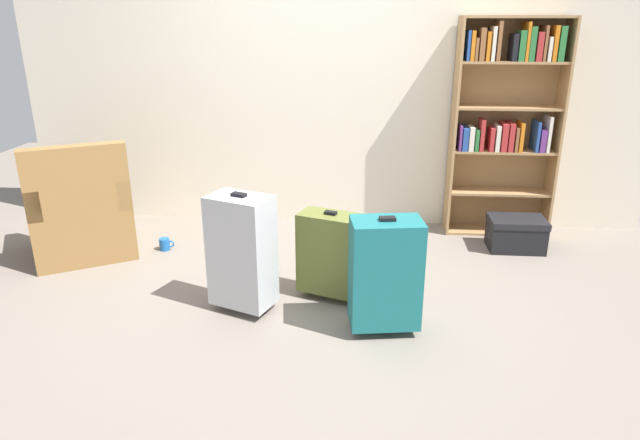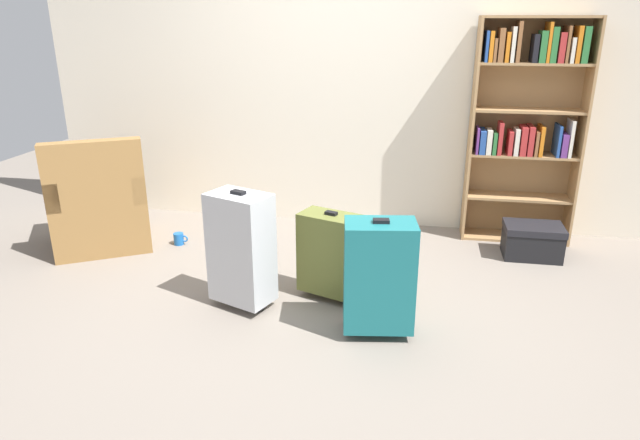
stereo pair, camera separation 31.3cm
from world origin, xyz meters
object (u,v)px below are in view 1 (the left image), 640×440
(bookshelf, at_px, (505,115))
(mug, at_px, (165,244))
(suitcase_silver, at_px, (242,251))
(armchair, at_px, (81,215))
(suitcase_olive, at_px, (330,253))
(suitcase_teal, at_px, (385,273))
(storage_box, at_px, (516,233))

(bookshelf, relative_size, mug, 14.57)
(bookshelf, bearing_deg, mug, -166.25)
(bookshelf, bearing_deg, suitcase_silver, -140.18)
(armchair, xyz_separation_m, suitcase_olive, (1.94, -0.57, -0.01))
(bookshelf, height_order, mug, bookshelf)
(suitcase_teal, bearing_deg, bookshelf, 60.21)
(mug, height_order, suitcase_olive, suitcase_olive)
(mug, distance_m, suitcase_teal, 2.02)
(bookshelf, xyz_separation_m, suitcase_teal, (-0.99, -1.72, -0.63))
(mug, bearing_deg, suitcase_teal, -32.31)
(bookshelf, xyz_separation_m, suitcase_silver, (-1.85, -1.54, -0.60))
(armchair, relative_size, mug, 7.98)
(armchair, bearing_deg, storage_box, 6.10)
(storage_box, bearing_deg, suitcase_olive, -146.63)
(bookshelf, relative_size, armchair, 1.83)
(bookshelf, bearing_deg, suitcase_teal, -119.79)
(suitcase_teal, xyz_separation_m, suitcase_silver, (-0.86, 0.18, 0.03))
(suitcase_olive, bearing_deg, armchair, 163.65)
(armchair, height_order, mug, armchair)
(suitcase_olive, xyz_separation_m, suitcase_teal, (0.34, -0.39, 0.05))
(storage_box, height_order, suitcase_olive, suitcase_olive)
(armchair, distance_m, storage_box, 3.38)
(mug, xyz_separation_m, suitcase_silver, (0.82, -0.89, 0.35))
(suitcase_teal, bearing_deg, suitcase_olive, 131.05)
(storage_box, bearing_deg, bookshelf, 102.01)
(storage_box, relative_size, suitcase_olive, 0.72)
(storage_box, height_order, suitcase_teal, suitcase_teal)
(armchair, xyz_separation_m, suitcase_teal, (2.28, -0.96, 0.05))
(mug, height_order, suitcase_teal, suitcase_teal)
(mug, height_order, storage_box, storage_box)
(bookshelf, relative_size, storage_box, 4.07)
(mug, xyz_separation_m, storage_box, (2.76, 0.25, 0.09))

